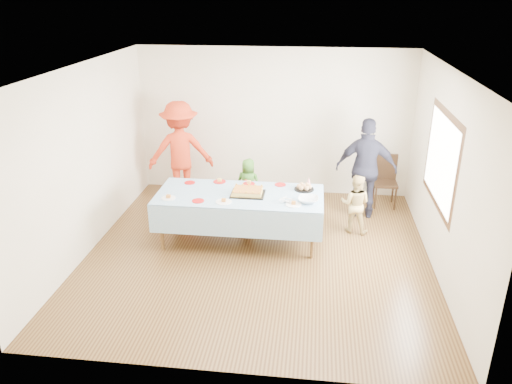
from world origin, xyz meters
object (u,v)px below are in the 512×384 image
(birthday_cake, at_px, (248,192))
(adult_left, at_px, (180,151))
(dining_chair, at_px, (385,177))
(party_table, at_px, (240,197))

(birthday_cake, xyz_separation_m, adult_left, (-1.45, 1.57, 0.09))
(dining_chair, height_order, adult_left, adult_left)
(birthday_cake, relative_size, adult_left, 0.28)
(party_table, xyz_separation_m, birthday_cake, (0.12, -0.00, 0.10))
(birthday_cake, bearing_deg, party_table, 178.09)
(party_table, distance_m, birthday_cake, 0.16)
(party_table, bearing_deg, dining_chair, 35.72)
(adult_left, bearing_deg, birthday_cake, 118.05)
(dining_chair, bearing_deg, birthday_cake, -143.03)
(party_table, xyz_separation_m, dining_chair, (2.37, 1.71, -0.21))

